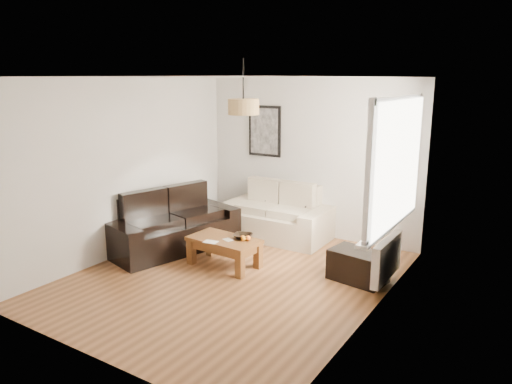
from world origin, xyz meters
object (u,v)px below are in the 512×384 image
Objects in this scene: loveseat_cream at (276,212)px; sofa_leather at (172,222)px; coffee_table at (224,252)px; ottoman at (358,266)px.

sofa_leather is at bearing -129.61° from loveseat_cream.
loveseat_cream is 0.87× the size of sofa_leather.
sofa_leather is 1.99× the size of coffee_table.
ottoman is at bearing 16.52° from coffee_table.
coffee_table is at bearing -83.19° from sofa_leather.
sofa_leather is 1.14m from coffee_table.
ottoman is (2.88, 0.37, -0.23)m from sofa_leather.
loveseat_cream is at bearing 151.56° from ottoman.
sofa_leather is 2.80× the size of ottoman.
loveseat_cream reaches higher than sofa_leather.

